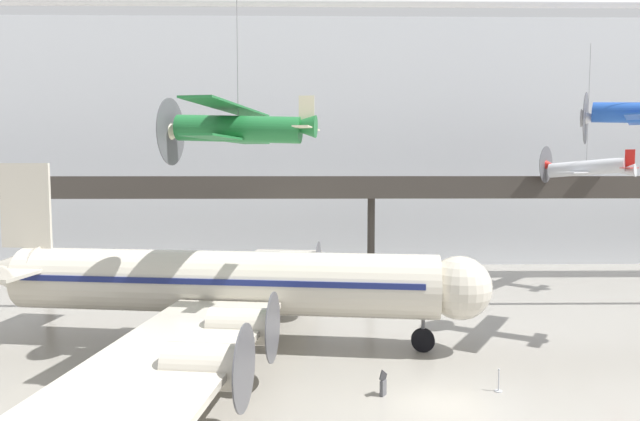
{
  "coord_description": "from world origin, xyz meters",
  "views": [
    {
      "loc": [
        -5.7,
        -23.97,
        10.35
      ],
      "look_at": [
        -5.15,
        8.76,
        7.78
      ],
      "focal_mm": 32.0,
      "sensor_mm": 36.0,
      "label": 1
    }
  ],
  "objects_px": {
    "stanchion_barrier": "(499,384)",
    "info_sign_pedestal": "(383,386)",
    "suspended_plane_silver_racer": "(586,168)",
    "suspended_plane_green_biplane": "(238,128)",
    "airliner_silver_main": "(222,283)"
  },
  "relations": [
    {
      "from": "airliner_silver_main",
      "to": "suspended_plane_silver_racer",
      "type": "xyz_separation_m",
      "value": [
        28.33,
        15.05,
        6.55
      ]
    },
    {
      "from": "suspended_plane_green_biplane",
      "to": "stanchion_barrier",
      "type": "height_order",
      "value": "suspended_plane_green_biplane"
    },
    {
      "from": "airliner_silver_main",
      "to": "info_sign_pedestal",
      "type": "height_order",
      "value": "airliner_silver_main"
    },
    {
      "from": "stanchion_barrier",
      "to": "info_sign_pedestal",
      "type": "height_order",
      "value": "info_sign_pedestal"
    },
    {
      "from": "airliner_silver_main",
      "to": "info_sign_pedestal",
      "type": "relative_size",
      "value": 28.42
    },
    {
      "from": "airliner_silver_main",
      "to": "info_sign_pedestal",
      "type": "bearing_deg",
      "value": -34.48
    },
    {
      "from": "suspended_plane_silver_racer",
      "to": "stanchion_barrier",
      "type": "height_order",
      "value": "suspended_plane_silver_racer"
    },
    {
      "from": "suspended_plane_green_biplane",
      "to": "info_sign_pedestal",
      "type": "distance_m",
      "value": 14.2
    },
    {
      "from": "airliner_silver_main",
      "to": "suspended_plane_silver_racer",
      "type": "relative_size",
      "value": 3.05
    },
    {
      "from": "suspended_plane_silver_racer",
      "to": "suspended_plane_green_biplane",
      "type": "bearing_deg",
      "value": 76.49
    },
    {
      "from": "stanchion_barrier",
      "to": "airliner_silver_main",
      "type": "bearing_deg",
      "value": 152.37
    },
    {
      "from": "suspended_plane_green_biplane",
      "to": "stanchion_barrier",
      "type": "bearing_deg",
      "value": 174.37
    },
    {
      "from": "suspended_plane_silver_racer",
      "to": "suspended_plane_green_biplane",
      "type": "distance_m",
      "value": 32.81
    },
    {
      "from": "airliner_silver_main",
      "to": "info_sign_pedestal",
      "type": "xyz_separation_m",
      "value": [
        8.4,
        -7.6,
        -3.15
      ]
    },
    {
      "from": "info_sign_pedestal",
      "to": "stanchion_barrier",
      "type": "bearing_deg",
      "value": 36.88
    }
  ]
}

